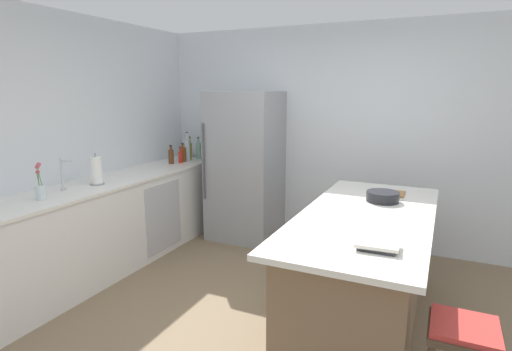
# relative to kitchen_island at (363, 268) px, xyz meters

# --- Properties ---
(ground_plane) EXTENTS (7.20, 7.20, 0.00)m
(ground_plane) POSITION_rel_kitchen_island_xyz_m (-0.52, -0.49, -0.46)
(ground_plane) COLOR #7A664C
(wall_rear) EXTENTS (6.00, 0.10, 2.60)m
(wall_rear) POSITION_rel_kitchen_island_xyz_m (-0.52, 1.76, 0.84)
(wall_rear) COLOR silver
(wall_rear) RESTS_ON ground_plane
(wall_left) EXTENTS (0.10, 6.00, 2.60)m
(wall_left) POSITION_rel_kitchen_island_xyz_m (-2.97, -0.49, 0.84)
(wall_left) COLOR silver
(wall_left) RESTS_ON ground_plane
(counter_run_left) EXTENTS (0.66, 3.18, 0.94)m
(counter_run_left) POSITION_rel_kitchen_island_xyz_m (-2.61, 0.04, 0.01)
(counter_run_left) COLOR silver
(counter_run_left) RESTS_ON ground_plane
(kitchen_island) EXTENTS (0.96, 2.22, 0.91)m
(kitchen_island) POSITION_rel_kitchen_island_xyz_m (0.00, 0.00, 0.00)
(kitchen_island) COLOR #7A6047
(kitchen_island) RESTS_ON ground_plane
(refrigerator) EXTENTS (0.82, 0.73, 1.83)m
(refrigerator) POSITION_rel_kitchen_island_xyz_m (-1.74, 1.37, 0.46)
(refrigerator) COLOR #93969B
(refrigerator) RESTS_ON ground_plane
(bar_stool) EXTENTS (0.36, 0.36, 0.63)m
(bar_stool) POSITION_rel_kitchen_island_xyz_m (0.68, -0.86, 0.05)
(bar_stool) COLOR #473828
(bar_stool) RESTS_ON ground_plane
(sink_faucet) EXTENTS (0.15, 0.05, 0.30)m
(sink_faucet) POSITION_rel_kitchen_island_xyz_m (-2.66, -0.53, 0.63)
(sink_faucet) COLOR silver
(sink_faucet) RESTS_ON counter_run_left
(flower_vase) EXTENTS (0.08, 0.08, 0.32)m
(flower_vase) POSITION_rel_kitchen_island_xyz_m (-2.55, -0.85, 0.57)
(flower_vase) COLOR silver
(flower_vase) RESTS_ON counter_run_left
(paper_towel_roll) EXTENTS (0.14, 0.14, 0.31)m
(paper_towel_roll) POSITION_rel_kitchen_island_xyz_m (-2.57, -0.22, 0.61)
(paper_towel_roll) COLOR gray
(paper_towel_roll) RESTS_ON counter_run_left
(gin_bottle) EXTENTS (0.07, 0.07, 0.29)m
(gin_bottle) POSITION_rel_kitchen_island_xyz_m (-2.51, 1.51, 0.59)
(gin_bottle) COLOR #8CB79E
(gin_bottle) RESTS_ON counter_run_left
(olive_oil_bottle) EXTENTS (0.05, 0.05, 0.31)m
(olive_oil_bottle) POSITION_rel_kitchen_island_xyz_m (-2.58, 1.41, 0.59)
(olive_oil_bottle) COLOR olive
(olive_oil_bottle) RESTS_ON counter_run_left
(soda_bottle) EXTENTS (0.07, 0.07, 0.38)m
(soda_bottle) POSITION_rel_kitchen_island_xyz_m (-2.56, 1.32, 0.63)
(soda_bottle) COLOR silver
(soda_bottle) RESTS_ON counter_run_left
(whiskey_bottle) EXTENTS (0.08, 0.08, 0.24)m
(whiskey_bottle) POSITION_rel_kitchen_island_xyz_m (-2.57, 1.23, 0.57)
(whiskey_bottle) COLOR brown
(whiskey_bottle) RESTS_ON counter_run_left
(hot_sauce_bottle) EXTENTS (0.05, 0.05, 0.21)m
(hot_sauce_bottle) POSITION_rel_kitchen_island_xyz_m (-2.53, 1.13, 0.56)
(hot_sauce_bottle) COLOR red
(hot_sauce_bottle) RESTS_ON counter_run_left
(syrup_bottle) EXTENTS (0.07, 0.07, 0.23)m
(syrup_bottle) POSITION_rel_kitchen_island_xyz_m (-2.62, 1.05, 0.57)
(syrup_bottle) COLOR #5B3319
(syrup_bottle) RESTS_ON counter_run_left
(cookbook_stack) EXTENTS (0.26, 0.20, 0.04)m
(cookbook_stack) POSITION_rel_kitchen_island_xyz_m (0.19, -0.70, 0.47)
(cookbook_stack) COLOR #2D2D33
(cookbook_stack) RESTS_ON kitchen_island
(mixing_bowl) EXTENTS (0.27, 0.27, 0.09)m
(mixing_bowl) POSITION_rel_kitchen_island_xyz_m (0.06, 0.43, 0.49)
(mixing_bowl) COLOR black
(mixing_bowl) RESTS_ON kitchen_island
(cutting_board) EXTENTS (0.30, 0.22, 0.02)m
(cutting_board) POSITION_rel_kitchen_island_xyz_m (0.06, 0.72, 0.46)
(cutting_board) COLOR #9E7042
(cutting_board) RESTS_ON kitchen_island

